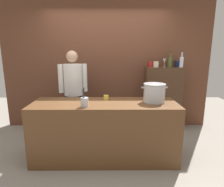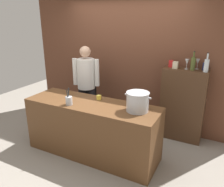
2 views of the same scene
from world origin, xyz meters
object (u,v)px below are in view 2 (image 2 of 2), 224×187
at_px(butter_jar, 99,97).
at_px(wine_glass_tall, 187,62).
at_px(spice_tin_navy, 205,66).
at_px(wine_glass_short, 198,62).
at_px(spice_tin_cream, 175,65).
at_px(chef, 86,82).
at_px(stockpot_large, 138,102).
at_px(spice_tin_red, 171,64).
at_px(utensil_crock, 69,100).
at_px(wine_bottle_olive, 193,63).
at_px(wine_bottle_clear, 206,65).

xyz_separation_m(butter_jar, wine_glass_tall, (1.17, 0.99, 0.52)).
xyz_separation_m(butter_jar, spice_tin_navy, (1.45, 1.06, 0.45)).
bearing_deg(wine_glass_tall, wine_glass_short, 25.97).
distance_m(butter_jar, spice_tin_cream, 1.44).
relative_size(chef, wine_glass_short, 9.45).
relative_size(stockpot_large, spice_tin_red, 3.25).
bearing_deg(spice_tin_navy, utensil_crock, -139.82).
xyz_separation_m(chef, wine_bottle_olive, (1.90, 0.36, 0.48)).
xyz_separation_m(butter_jar, wine_glass_short, (1.33, 1.07, 0.52)).
xyz_separation_m(chef, wine_glass_tall, (1.80, 0.40, 0.49)).
bearing_deg(chef, butter_jar, 120.95).
relative_size(chef, wine_bottle_olive, 5.24).
xyz_separation_m(wine_glass_short, spice_tin_navy, (0.12, -0.01, -0.06)).
height_order(utensil_crock, wine_bottle_olive, wine_bottle_olive).
xyz_separation_m(stockpot_large, utensil_crock, (-1.02, -0.26, -0.07)).
bearing_deg(spice_tin_cream, chef, -167.21).
distance_m(utensil_crock, wine_bottle_olive, 2.12).
bearing_deg(wine_glass_short, utensil_crock, -137.54).
relative_size(utensil_crock, spice_tin_navy, 2.25).
bearing_deg(wine_bottle_clear, wine_glass_tall, 164.85).
height_order(utensil_crock, wine_glass_tall, wine_glass_tall).
bearing_deg(wine_bottle_clear, chef, -171.55).
xyz_separation_m(stockpot_large, spice_tin_navy, (0.73, 1.21, 0.35)).
xyz_separation_m(wine_bottle_clear, wine_glass_tall, (-0.32, 0.09, 0.01)).
height_order(wine_bottle_olive, spice_tin_red, wine_bottle_olive).
relative_size(wine_glass_short, spice_tin_navy, 1.46).
bearing_deg(stockpot_large, spice_tin_cream, 76.87).
distance_m(chef, utensil_crock, 1.06).
height_order(wine_glass_short, spice_tin_navy, wine_glass_short).
bearing_deg(utensil_crock, spice_tin_cream, 47.03).
distance_m(wine_bottle_olive, spice_tin_cream, 0.29).
bearing_deg(butter_jar, spice_tin_cream, 44.04).
relative_size(wine_bottle_clear, spice_tin_cream, 2.64).
relative_size(stockpot_large, spice_tin_navy, 3.24).
bearing_deg(butter_jar, utensil_crock, -124.80).
bearing_deg(spice_tin_navy, wine_glass_tall, -166.26).
relative_size(chef, wine_bottle_clear, 5.24).
height_order(stockpot_large, spice_tin_red, spice_tin_red).
xyz_separation_m(wine_glass_tall, spice_tin_red, (-0.28, 0.05, -0.06)).
distance_m(wine_glass_tall, spice_tin_red, 0.29).
height_order(wine_glass_tall, spice_tin_navy, wine_glass_tall).
bearing_deg(stockpot_large, chef, 151.36).
bearing_deg(stockpot_large, wine_glass_short, 63.75).
distance_m(stockpot_large, utensil_crock, 1.05).
relative_size(butter_jar, spice_tin_cream, 0.68).
height_order(stockpot_large, wine_bottle_clear, wine_bottle_clear).
height_order(utensil_crock, spice_tin_cream, spice_tin_cream).
height_order(stockpot_large, butter_jar, stockpot_large).
distance_m(spice_tin_red, spice_tin_navy, 0.57).
bearing_deg(wine_glass_tall, spice_tin_red, 170.51).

